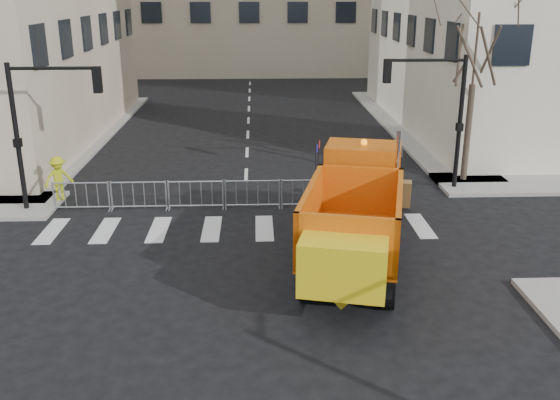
{
  "coord_description": "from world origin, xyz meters",
  "views": [
    {
      "loc": [
        0.45,
        -14.42,
        7.78
      ],
      "look_at": [
        1.12,
        2.5,
        2.03
      ],
      "focal_mm": 40.0,
      "sensor_mm": 36.0,
      "label": 1
    }
  ],
  "objects_px": {
    "plow_truck": "(357,211)",
    "newspaper_box": "(374,181)",
    "cop_b": "(387,186)",
    "worker": "(59,178)",
    "cop_a": "(356,189)",
    "cop_c": "(385,187)"
  },
  "relations": [
    {
      "from": "cop_c",
      "to": "plow_truck",
      "type": "bearing_deg",
      "value": 5.34
    },
    {
      "from": "cop_a",
      "to": "cop_c",
      "type": "distance_m",
      "value": 1.05
    },
    {
      "from": "plow_truck",
      "to": "cop_b",
      "type": "relative_size",
      "value": 5.23
    },
    {
      "from": "cop_c",
      "to": "worker",
      "type": "relative_size",
      "value": 1.1
    },
    {
      "from": "plow_truck",
      "to": "worker",
      "type": "distance_m",
      "value": 12.0
    },
    {
      "from": "plow_truck",
      "to": "cop_b",
      "type": "distance_m",
      "value": 5.05
    },
    {
      "from": "cop_b",
      "to": "newspaper_box",
      "type": "xyz_separation_m",
      "value": [
        -0.18,
        1.58,
        -0.27
      ]
    },
    {
      "from": "cop_b",
      "to": "cop_c",
      "type": "relative_size",
      "value": 1.05
    },
    {
      "from": "worker",
      "to": "newspaper_box",
      "type": "height_order",
      "value": "worker"
    },
    {
      "from": "cop_a",
      "to": "cop_b",
      "type": "xyz_separation_m",
      "value": [
        1.13,
        0.0,
        0.1
      ]
    },
    {
      "from": "plow_truck",
      "to": "cop_a",
      "type": "xyz_separation_m",
      "value": [
        0.74,
        4.64,
        -0.83
      ]
    },
    {
      "from": "cop_c",
      "to": "worker",
      "type": "height_order",
      "value": "cop_c"
    },
    {
      "from": "worker",
      "to": "newspaper_box",
      "type": "xyz_separation_m",
      "value": [
        12.03,
        0.17,
        -0.3
      ]
    },
    {
      "from": "newspaper_box",
      "to": "cop_c",
      "type": "bearing_deg",
      "value": -92.99
    },
    {
      "from": "worker",
      "to": "newspaper_box",
      "type": "relative_size",
      "value": 1.54
    },
    {
      "from": "cop_a",
      "to": "cop_c",
      "type": "height_order",
      "value": "cop_c"
    },
    {
      "from": "worker",
      "to": "cop_c",
      "type": "bearing_deg",
      "value": -40.66
    },
    {
      "from": "newspaper_box",
      "to": "cop_a",
      "type": "bearing_deg",
      "value": -127.43
    },
    {
      "from": "plow_truck",
      "to": "newspaper_box",
      "type": "xyz_separation_m",
      "value": [
        1.69,
        6.22,
        -1.0
      ]
    },
    {
      "from": "worker",
      "to": "newspaper_box",
      "type": "distance_m",
      "value": 12.03
    },
    {
      "from": "plow_truck",
      "to": "cop_a",
      "type": "distance_m",
      "value": 4.77
    },
    {
      "from": "cop_c",
      "to": "worker",
      "type": "distance_m",
      "value": 12.2
    }
  ]
}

